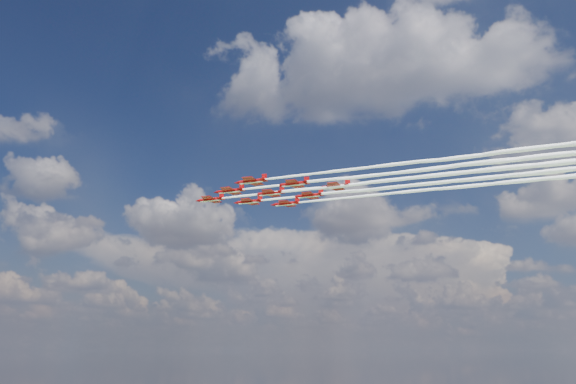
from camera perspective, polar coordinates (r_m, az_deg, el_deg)
name	(u,v)px	position (r m, az deg, el deg)	size (l,w,h in m)	color
jet_lead	(434,176)	(150.29, 14.60, 1.59)	(137.32, 8.50, 2.39)	#A2090B
jet_row2_port	(471,164)	(143.58, 18.13, 2.69)	(137.32, 8.50, 2.39)	#A2090B
jet_row2_starb	(474,179)	(155.78, 18.42, 1.28)	(137.32, 8.50, 2.39)	#A2090B
jet_row3_port	(514,151)	(137.53, 21.99, 3.88)	(137.32, 8.50, 2.39)	#A2090B
jet_row3_centre	(514,168)	(149.67, 21.97, 2.32)	(137.32, 8.50, 2.39)	#A2090B
jet_row3_starb	(514,181)	(161.91, 21.96, 1.00)	(137.32, 8.50, 2.39)	#A2090B
jet_row4_port	(559,155)	(144.24, 25.81, 3.43)	(137.32, 8.50, 2.39)	#A2090B
jet_row4_starb	(555,171)	(156.39, 25.50, 1.97)	(137.32, 8.50, 2.39)	#A2090B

